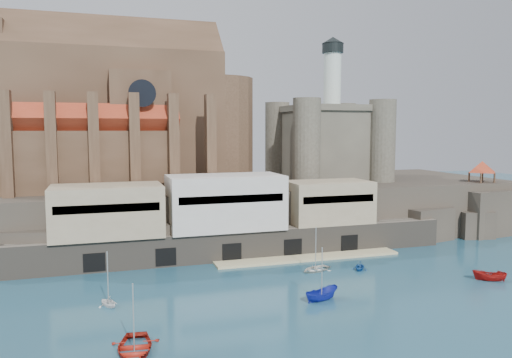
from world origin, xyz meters
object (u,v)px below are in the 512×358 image
object	(u,v)px
boat_0	(134,352)
pavilion	(482,168)
boat_2	(322,300)
church	(125,119)
castle_keep	(327,139)

from	to	relation	value
boat_0	pavilion	bearing A→B (deg)	33.41
boat_2	church	bearing A→B (deg)	8.61
boat_0	castle_keep	bearing A→B (deg)	56.13
castle_keep	pavilion	world-z (taller)	castle_keep
church	boat_0	bearing A→B (deg)	-92.62
castle_keep	boat_0	xyz separation A→B (m)	(-42.47, -48.80, -18.31)
pavilion	boat_0	xyz separation A→B (m)	(-68.40, -33.72, -12.73)
castle_keep	pavilion	bearing A→B (deg)	-30.18
boat_0	boat_2	size ratio (longest dim) A/B	1.40
castle_keep	boat_0	distance (m)	67.24
church	castle_keep	world-z (taller)	church
church	boat_0	distance (m)	54.34
boat_0	boat_2	xyz separation A→B (m)	(22.21, 7.50, 0.00)
pavilion	boat_0	size ratio (longest dim) A/B	0.97
church	pavilion	world-z (taller)	church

